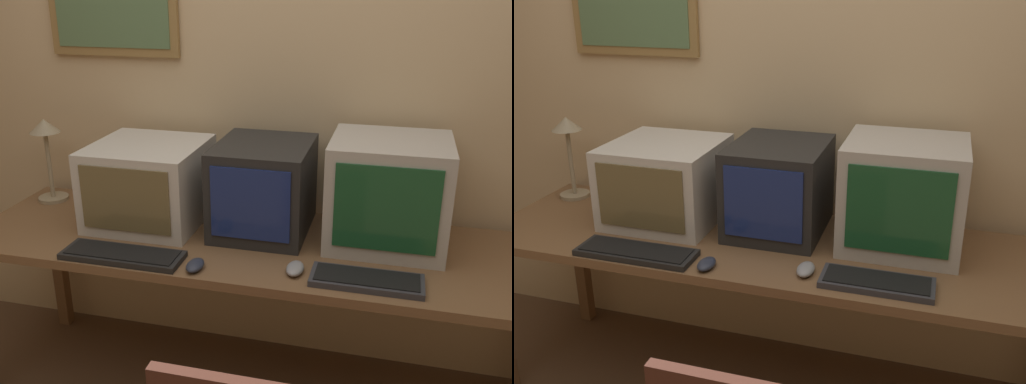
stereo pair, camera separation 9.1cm
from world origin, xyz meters
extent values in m
cube|color=#D1B284|center=(0.00, 1.25, 1.30)|extent=(8.00, 0.05, 2.60)
cube|color=brown|center=(0.00, 0.83, 0.73)|extent=(2.33, 0.70, 0.04)
cube|color=brown|center=(-1.12, 1.13, 0.35)|extent=(0.06, 0.06, 0.71)
cube|color=beige|center=(-0.49, 0.93, 0.91)|extent=(0.45, 0.45, 0.34)
cube|color=brown|center=(-0.49, 0.70, 0.92)|extent=(0.37, 0.01, 0.26)
cube|color=black|center=(0.00, 0.96, 0.93)|extent=(0.37, 0.43, 0.36)
cube|color=navy|center=(0.00, 0.74, 0.93)|extent=(0.30, 0.01, 0.28)
cube|color=#B7B2A8|center=(0.49, 0.96, 0.95)|extent=(0.44, 0.41, 0.41)
cube|color=#194C28|center=(0.49, 0.75, 0.96)|extent=(0.36, 0.01, 0.31)
cube|color=black|center=(-0.44, 0.57, 0.76)|extent=(0.45, 0.15, 0.02)
cube|color=black|center=(-0.44, 0.57, 0.77)|extent=(0.42, 0.12, 0.00)
cube|color=#333338|center=(0.45, 0.60, 0.76)|extent=(0.38, 0.15, 0.02)
cube|color=black|center=(0.45, 0.60, 0.77)|extent=(0.35, 0.12, 0.00)
ellipsoid|color=#282D3D|center=(-0.15, 0.55, 0.76)|extent=(0.06, 0.10, 0.03)
ellipsoid|color=gray|center=(0.20, 0.61, 0.76)|extent=(0.06, 0.11, 0.03)
cylinder|color=tan|center=(-1.03, 1.03, 0.75)|extent=(0.14, 0.14, 0.02)
cylinder|color=tan|center=(-1.03, 1.03, 0.92)|extent=(0.02, 0.02, 0.32)
cone|color=tan|center=(-1.03, 1.03, 1.10)|extent=(0.13, 0.13, 0.06)
camera|label=1|loc=(0.51, -1.14, 1.71)|focal=40.00mm
camera|label=2|loc=(0.59, -1.11, 1.71)|focal=40.00mm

